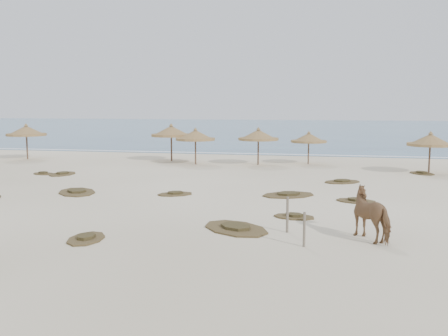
% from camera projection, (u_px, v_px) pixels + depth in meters
% --- Properties ---
extents(ground, '(160.00, 160.00, 0.00)m').
position_uv_depth(ground, '(186.00, 218.00, 19.59)').
color(ground, beige).
rests_on(ground, ground).
extents(ocean, '(200.00, 100.00, 0.01)m').
position_uv_depth(ocean, '(299.00, 129.00, 92.39)').
color(ocean, navy).
rests_on(ocean, ground).
extents(foam_line, '(70.00, 0.60, 0.01)m').
position_uv_depth(foam_line, '(267.00, 154.00, 44.82)').
color(foam_line, silver).
rests_on(foam_line, ground).
extents(palapa_0, '(4.06, 4.06, 2.94)m').
position_uv_depth(palapa_0, '(26.00, 131.00, 40.48)').
color(palapa_0, brown).
rests_on(palapa_0, ground).
extents(palapa_1, '(4.09, 4.09, 2.99)m').
position_uv_depth(palapa_1, '(171.00, 132.00, 39.23)').
color(palapa_1, brown).
rests_on(palapa_1, ground).
extents(palapa_2, '(3.65, 3.65, 2.76)m').
position_uv_depth(palapa_2, '(195.00, 136.00, 37.04)').
color(palapa_2, brown).
rests_on(palapa_2, ground).
extents(palapa_3, '(3.36, 3.36, 2.80)m').
position_uv_depth(palapa_3, '(258.00, 135.00, 36.80)').
color(palapa_3, brown).
rests_on(palapa_3, ground).
extents(palapa_4, '(3.11, 3.11, 2.49)m').
position_uv_depth(palapa_4, '(309.00, 138.00, 37.21)').
color(palapa_4, brown).
rests_on(palapa_4, ground).
extents(palapa_5, '(3.29, 3.29, 2.76)m').
position_uv_depth(palapa_5, '(430.00, 141.00, 32.07)').
color(palapa_5, brown).
rests_on(palapa_5, ground).
extents(horse, '(1.94, 2.18, 1.71)m').
position_uv_depth(horse, '(374.00, 214.00, 16.48)').
color(horse, brown).
rests_on(horse, ground).
extents(fence_post_near, '(0.10, 0.10, 1.12)m').
position_uv_depth(fence_post_near, '(304.00, 229.00, 15.63)').
color(fence_post_near, '#716755').
rests_on(fence_post_near, ground).
extents(fence_post_far, '(0.09, 0.09, 1.26)m').
position_uv_depth(fence_post_far, '(287.00, 215.00, 17.39)').
color(fence_post_far, '#716755').
rests_on(fence_post_far, ground).
extents(scrub_1, '(3.05, 3.27, 0.16)m').
position_uv_depth(scrub_1, '(77.00, 192.00, 25.29)').
color(scrub_1, brown).
rests_on(scrub_1, ground).
extents(scrub_2, '(2.11, 1.90, 0.16)m').
position_uv_depth(scrub_2, '(175.00, 194.00, 24.74)').
color(scrub_2, brown).
rests_on(scrub_2, ground).
extents(scrub_3, '(3.20, 2.86, 0.16)m').
position_uv_depth(scrub_3, '(288.00, 195.00, 24.50)').
color(scrub_3, brown).
rests_on(scrub_3, ground).
extents(scrub_4, '(2.07, 1.60, 0.16)m').
position_uv_depth(scrub_4, '(356.00, 201.00, 22.96)').
color(scrub_4, brown).
rests_on(scrub_4, ground).
extents(scrub_6, '(1.47, 2.24, 0.16)m').
position_uv_depth(scrub_6, '(63.00, 174.00, 31.86)').
color(scrub_6, brown).
rests_on(scrub_6, ground).
extents(scrub_7, '(2.63, 2.40, 0.16)m').
position_uv_depth(scrub_7, '(342.00, 181.00, 28.65)').
color(scrub_7, brown).
rests_on(scrub_7, ground).
extents(scrub_8, '(1.79, 1.48, 0.16)m').
position_uv_depth(scrub_8, '(43.00, 173.00, 32.03)').
color(scrub_8, brown).
rests_on(scrub_8, ground).
extents(scrub_9, '(3.34, 3.22, 0.16)m').
position_uv_depth(scrub_9, '(236.00, 228.00, 17.89)').
color(scrub_9, brown).
rests_on(scrub_9, ground).
extents(scrub_10, '(2.01, 2.20, 0.16)m').
position_uv_depth(scrub_10, '(422.00, 173.00, 32.15)').
color(scrub_10, brown).
rests_on(scrub_10, ground).
extents(scrub_11, '(1.35, 1.90, 0.16)m').
position_uv_depth(scrub_11, '(86.00, 238.00, 16.53)').
color(scrub_11, brown).
rests_on(scrub_11, ground).
extents(scrub_12, '(1.78, 1.30, 0.16)m').
position_uv_depth(scrub_12, '(294.00, 216.00, 19.75)').
color(scrub_12, brown).
rests_on(scrub_12, ground).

